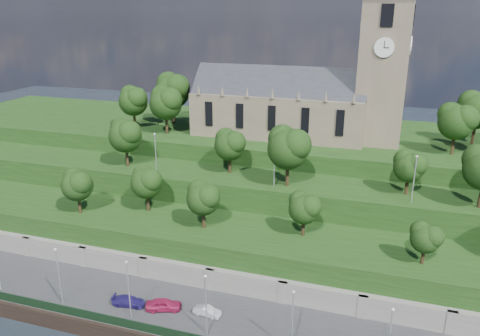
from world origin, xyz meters
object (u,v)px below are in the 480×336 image
(car_left, at_px, (164,305))
(car_middle, at_px, (207,311))
(car_right, at_px, (129,301))
(church, at_px, (305,97))

(car_left, bearing_deg, car_middle, -102.86)
(car_right, bearing_deg, car_middle, -91.43)
(church, bearing_deg, car_middle, -95.74)
(car_left, xyz_separation_m, car_middle, (5.63, 0.66, -0.17))
(car_middle, relative_size, car_right, 0.83)
(church, height_order, car_middle, church)
(car_left, distance_m, car_right, 4.72)
(church, xyz_separation_m, car_left, (-9.67, -40.85, -19.77))
(church, height_order, car_left, church)
(car_left, height_order, car_middle, car_left)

